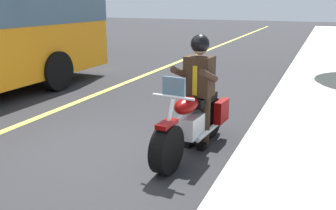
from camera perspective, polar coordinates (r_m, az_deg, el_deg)
ground_plane at (r=5.55m, az=-12.07°, el=-7.75°), size 80.00×80.00×0.00m
motorcycle_main at (r=5.47m, az=3.97°, el=-2.70°), size 2.22×0.69×1.26m
rider_main at (r=5.48m, az=4.86°, el=3.66°), size 0.65×0.58×1.74m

